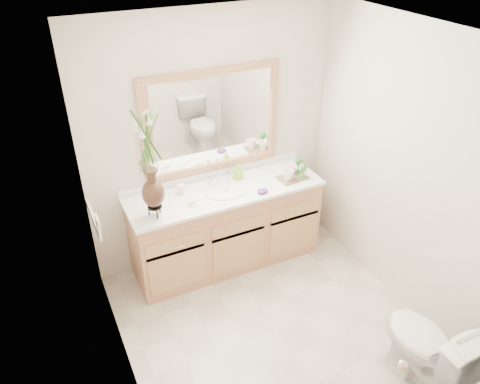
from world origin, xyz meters
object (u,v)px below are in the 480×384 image
toilet (428,350)px  tray (292,177)px  flower_vase (148,150)px  soap_bottle (238,172)px  tumbler (181,189)px

toilet → tray: (-0.03, 1.85, 0.47)m
flower_vase → tray: bearing=1.6°
toilet → tray: tray is taller
flower_vase → soap_bottle: 1.08m
flower_vase → tumbler: bearing=36.9°
soap_bottle → tray: size_ratio=0.51×
tumbler → tray: 1.08m
soap_bottle → tray: 0.53m
toilet → tumbler: size_ratio=8.51×
soap_bottle → toilet: bearing=-93.6°
toilet → tumbler: tumbler is taller
tray → tumbler: bearing=163.8°
toilet → soap_bottle: soap_bottle is taller
toilet → soap_bottle: bearing=-76.2°
toilet → flower_vase: bearing=-52.3°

